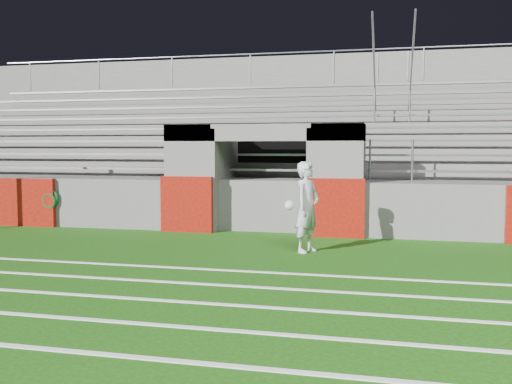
# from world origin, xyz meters

# --- Properties ---
(ground) EXTENTS (90.00, 90.00, 0.00)m
(ground) POSITION_xyz_m (0.00, 0.00, 0.00)
(ground) COLOR #16460B
(ground) RESTS_ON ground
(field_markings) EXTENTS (28.00, 8.09, 0.01)m
(field_markings) POSITION_xyz_m (0.00, -5.00, 0.01)
(field_markings) COLOR white
(field_markings) RESTS_ON ground
(stadium_structure) EXTENTS (26.00, 8.48, 5.42)m
(stadium_structure) POSITION_xyz_m (0.00, 7.97, 1.49)
(stadium_structure) COLOR #575452
(stadium_structure) RESTS_ON ground
(goalkeeper_with_ball) EXTENTS (0.75, 0.76, 1.78)m
(goalkeeper_with_ball) POSITION_xyz_m (1.42, 0.99, 0.89)
(goalkeeper_with_ball) COLOR silver
(goalkeeper_with_ball) RESTS_ON ground
(hose_coil) EXTENTS (0.51, 0.14, 0.53)m
(hose_coil) POSITION_xyz_m (-5.53, 2.93, 0.72)
(hose_coil) COLOR #0B3B15
(hose_coil) RESTS_ON ground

